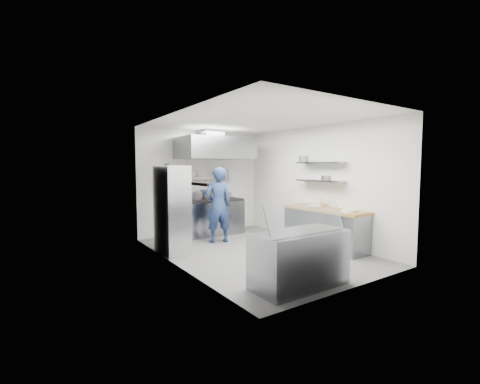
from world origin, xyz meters
TOP-DOWN VIEW (x-y plane):
  - floor at (0.00, 0.00)m, footprint 5.00×5.00m
  - ceiling at (0.00, 0.00)m, footprint 5.00×5.00m
  - wall_back at (0.00, 2.50)m, footprint 3.60×2.80m
  - wall_front at (0.00, -2.50)m, footprint 3.60×2.80m
  - wall_left at (-1.80, 0.00)m, footprint 2.80×5.00m
  - wall_right at (1.80, 0.00)m, footprint 2.80×5.00m
  - gas_range at (0.10, 2.10)m, footprint 1.60×0.80m
  - cooktop at (0.10, 2.10)m, footprint 1.57×0.78m
  - stock_pot_left at (-0.27, 2.25)m, footprint 0.28×0.28m
  - stock_pot_mid at (0.11, 2.44)m, footprint 0.33×0.33m
  - stock_pot_right at (0.55, 2.11)m, footprint 0.29×0.29m
  - over_range_shelf at (0.10, 2.34)m, footprint 1.60×0.30m
  - shelf_pot_a at (-0.37, 2.34)m, footprint 0.28×0.28m
  - shelf_pot_b at (0.55, 2.26)m, footprint 0.30×0.30m
  - extractor_hood at (0.10, 1.93)m, footprint 1.90×1.15m
  - hood_duct at (0.10, 2.15)m, footprint 0.55×0.55m
  - red_firebox at (-1.25, 2.44)m, footprint 0.22×0.10m
  - chef at (-0.23, 1.20)m, footprint 0.75×0.58m
  - wire_rack at (-1.53, 0.90)m, footprint 0.50×0.90m
  - rack_bin_a at (-1.53, 1.00)m, footprint 0.18×0.22m
  - rack_bin_b at (-1.53, 1.29)m, footprint 0.15×0.19m
  - rack_jar at (-1.48, 1.26)m, footprint 0.12×0.12m
  - knife_strip at (-1.78, -0.90)m, footprint 0.04×0.55m
  - prep_counter_base at (1.48, -0.60)m, footprint 0.62×2.00m
  - prep_counter_top at (1.48, -0.60)m, footprint 0.65×2.04m
  - plate_stack_a at (1.48, -1.29)m, footprint 0.24×0.24m
  - plate_stack_b at (1.31, -1.35)m, footprint 0.24×0.24m
  - copper_pan at (1.69, -0.43)m, footprint 0.16×0.16m
  - squeeze_bottle at (1.70, -0.28)m, footprint 0.06×0.06m
  - mixing_bowl at (1.27, -0.47)m, footprint 0.25×0.25m
  - wall_shelf_lower at (1.64, -0.30)m, footprint 0.30×1.30m
  - wall_shelf_upper at (1.64, -0.30)m, footprint 0.30×1.30m
  - shelf_pot_c at (1.78, -0.37)m, footprint 0.24×0.24m
  - shelf_pot_d at (1.46, 0.05)m, footprint 0.23×0.23m
  - display_case at (-0.66, -2.00)m, footprint 1.50×0.70m
  - display_glass at (-0.66, -2.12)m, footprint 1.47×0.19m

SIDE VIEW (x-z plane):
  - floor at x=0.00m, z-range 0.00..0.00m
  - prep_counter_base at x=1.48m, z-range 0.00..0.84m
  - display_case at x=-0.66m, z-range 0.00..0.85m
  - gas_range at x=0.10m, z-range 0.00..0.90m
  - rack_bin_a at x=-1.53m, z-range 0.70..0.90m
  - prep_counter_top at x=1.48m, z-range 0.84..0.90m
  - chef at x=-0.23m, z-range 0.00..1.82m
  - wire_rack at x=-1.53m, z-range 0.00..1.85m
  - mixing_bowl at x=1.27m, z-range 0.90..0.95m
  - cooktop at x=0.10m, z-range 0.90..0.96m
  - plate_stack_a at x=1.48m, z-range 0.90..0.96m
  - plate_stack_b at x=1.31m, z-range 0.90..0.96m
  - copper_pan at x=1.69m, z-range 0.90..0.96m
  - squeeze_bottle at x=1.70m, z-range 0.90..1.08m
  - stock_pot_right at x=0.55m, z-range 0.96..1.12m
  - stock_pot_left at x=-0.27m, z-range 0.96..1.16m
  - display_glass at x=-0.66m, z-range 0.86..1.28m
  - stock_pot_mid at x=0.11m, z-range 0.96..1.20m
  - rack_bin_b at x=-1.53m, z-range 1.22..1.38m
  - wall_back at x=0.00m, z-range 1.39..1.41m
  - wall_front at x=0.00m, z-range 1.39..1.41m
  - wall_left at x=-1.80m, z-range 1.39..1.41m
  - wall_right at x=1.80m, z-range 1.39..1.41m
  - red_firebox at x=-1.25m, z-range 1.29..1.55m
  - wall_shelf_lower at x=1.64m, z-range 1.48..1.52m
  - over_range_shelf at x=0.10m, z-range 1.50..1.54m
  - knife_strip at x=-1.78m, z-range 1.53..1.57m
  - shelf_pot_c at x=1.78m, z-range 1.52..1.62m
  - shelf_pot_a at x=-0.37m, z-range 1.54..1.72m
  - shelf_pot_b at x=0.55m, z-range 1.54..1.76m
  - rack_jar at x=-1.48m, z-range 1.71..1.89m
  - wall_shelf_upper at x=1.64m, z-range 1.90..1.94m
  - shelf_pot_d at x=1.46m, z-range 1.94..2.08m
  - extractor_hood at x=0.10m, z-range 2.02..2.57m
  - hood_duct at x=0.10m, z-range 2.56..2.80m
  - ceiling at x=0.00m, z-range 2.80..2.80m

